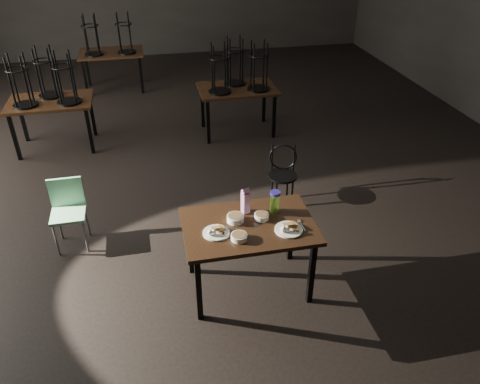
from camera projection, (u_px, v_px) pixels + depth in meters
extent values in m
plane|color=black|center=(191.00, 174.00, 6.50)|extent=(12.00, 12.00, 0.00)
cube|color=black|center=(249.00, 226.00, 4.25)|extent=(1.20, 0.80, 0.04)
cube|color=black|center=(199.00, 289.00, 4.10)|extent=(0.05, 0.05, 0.71)
cube|color=black|center=(312.00, 273.00, 4.27)|extent=(0.05, 0.05, 0.71)
cube|color=black|center=(190.00, 244.00, 4.62)|extent=(0.05, 0.05, 0.71)
cube|color=black|center=(291.00, 231.00, 4.80)|extent=(0.05, 0.05, 0.71)
cylinder|color=white|center=(216.00, 233.00, 4.12)|extent=(0.24, 0.24, 0.01)
cube|color=#A07538|center=(216.00, 226.00, 4.13)|extent=(0.09, 0.08, 0.04)
cube|color=#A07538|center=(219.00, 225.00, 4.13)|extent=(0.10, 0.10, 0.03)
ellipsoid|color=white|center=(210.00, 233.00, 4.06)|extent=(0.05, 0.05, 0.06)
ellipsoid|color=white|center=(214.00, 232.00, 4.07)|extent=(0.05, 0.05, 0.06)
cylinder|color=white|center=(289.00, 230.00, 4.16)|extent=(0.25, 0.25, 0.02)
cube|color=#A07538|center=(288.00, 222.00, 4.16)|extent=(0.09, 0.09, 0.04)
cube|color=#A07538|center=(291.00, 222.00, 4.17)|extent=(0.11, 0.11, 0.03)
ellipsoid|color=white|center=(283.00, 229.00, 4.10)|extent=(0.05, 0.05, 0.06)
ellipsoid|color=white|center=(287.00, 229.00, 4.11)|extent=(0.05, 0.05, 0.06)
cylinder|color=white|center=(235.00, 218.00, 4.26)|extent=(0.16, 0.16, 0.06)
cylinder|color=olive|center=(235.00, 216.00, 4.25)|extent=(0.13, 0.13, 0.01)
cylinder|color=white|center=(262.00, 216.00, 4.30)|extent=(0.13, 0.13, 0.05)
cylinder|color=olive|center=(262.00, 215.00, 4.29)|extent=(0.11, 0.11, 0.01)
cylinder|color=white|center=(239.00, 237.00, 4.04)|extent=(0.14, 0.14, 0.05)
cylinder|color=olive|center=(239.00, 235.00, 4.03)|extent=(0.12, 0.12, 0.01)
cube|color=#901A6F|center=(245.00, 203.00, 4.35)|extent=(0.08, 0.08, 0.21)
cube|color=#901A6F|center=(245.00, 191.00, 4.28)|extent=(0.08, 0.08, 0.06)
cylinder|color=#92E342|center=(275.00, 203.00, 4.37)|extent=(0.11, 0.11, 0.19)
cylinder|color=navy|center=(275.00, 193.00, 4.31)|extent=(0.13, 0.13, 0.03)
ellipsoid|color=silver|center=(300.00, 221.00, 4.28)|extent=(0.04, 0.06, 0.01)
cube|color=silver|center=(303.00, 227.00, 4.20)|extent=(0.01, 0.13, 0.00)
cylinder|color=black|center=(283.00, 176.00, 5.67)|extent=(0.36, 0.36, 0.03)
torus|color=black|center=(283.00, 157.00, 5.70)|extent=(0.34, 0.11, 0.34)
cylinder|color=black|center=(287.00, 185.00, 5.88)|extent=(0.02, 0.02, 0.40)
cylinder|color=black|center=(272.00, 186.00, 5.84)|extent=(0.02, 0.02, 0.40)
cylinder|color=black|center=(276.00, 195.00, 5.68)|extent=(0.02, 0.02, 0.40)
cylinder|color=black|center=(292.00, 193.00, 5.71)|extent=(0.02, 0.02, 0.40)
cube|color=#7CC296|center=(68.00, 214.00, 4.97)|extent=(0.36, 0.36, 0.04)
cube|color=#7CC296|center=(66.00, 192.00, 5.00)|extent=(0.35, 0.03, 0.33)
cylinder|color=slate|center=(56.00, 240.00, 4.93)|extent=(0.02, 0.02, 0.41)
cylinder|color=slate|center=(85.00, 236.00, 4.98)|extent=(0.02, 0.02, 0.41)
cylinder|color=slate|center=(59.00, 223.00, 5.17)|extent=(0.02, 0.02, 0.41)
cylinder|color=slate|center=(87.00, 220.00, 5.22)|extent=(0.02, 0.02, 0.41)
cube|color=black|center=(50.00, 102.00, 6.83)|extent=(1.20, 0.80, 0.04)
cube|color=black|center=(14.00, 138.00, 6.68)|extent=(0.05, 0.05, 0.71)
cube|color=black|center=(90.00, 131.00, 6.85)|extent=(0.05, 0.05, 0.71)
cube|color=black|center=(23.00, 120.00, 7.20)|extent=(0.05, 0.05, 0.71)
cube|color=black|center=(92.00, 114.00, 7.38)|extent=(0.05, 0.05, 0.71)
cylinder|color=black|center=(26.00, 105.00, 6.63)|extent=(0.34, 0.34, 0.03)
torus|color=black|center=(17.00, 70.00, 6.37)|extent=(0.32, 0.32, 0.02)
cylinder|color=black|center=(28.00, 77.00, 6.54)|extent=(0.03, 0.03, 0.70)
cylinder|color=black|center=(13.00, 78.00, 6.50)|extent=(0.03, 0.03, 0.70)
cylinder|color=black|center=(10.00, 83.00, 6.34)|extent=(0.03, 0.03, 0.70)
cylinder|color=black|center=(26.00, 82.00, 6.37)|extent=(0.03, 0.03, 0.70)
cylinder|color=black|center=(70.00, 102.00, 6.74)|extent=(0.34, 0.34, 0.03)
torus|color=black|center=(63.00, 67.00, 6.47)|extent=(0.32, 0.32, 0.02)
cylinder|color=black|center=(73.00, 74.00, 6.64)|extent=(0.03, 0.03, 0.70)
cylinder|color=black|center=(58.00, 75.00, 6.61)|extent=(0.03, 0.03, 0.70)
cylinder|color=black|center=(56.00, 80.00, 6.44)|extent=(0.03, 0.03, 0.70)
cylinder|color=black|center=(71.00, 79.00, 6.48)|extent=(0.03, 0.03, 0.70)
cylinder|color=black|center=(51.00, 95.00, 6.96)|extent=(0.34, 0.34, 0.03)
torus|color=black|center=(43.00, 62.00, 6.69)|extent=(0.32, 0.32, 0.02)
cylinder|color=black|center=(54.00, 69.00, 6.86)|extent=(0.03, 0.03, 0.70)
cylinder|color=black|center=(39.00, 69.00, 6.83)|extent=(0.03, 0.03, 0.70)
cylinder|color=black|center=(37.00, 74.00, 6.67)|extent=(0.03, 0.03, 0.70)
cylinder|color=black|center=(52.00, 73.00, 6.70)|extent=(0.03, 0.03, 0.70)
cube|color=black|center=(237.00, 89.00, 7.29)|extent=(1.20, 0.80, 0.04)
cube|color=black|center=(208.00, 122.00, 7.13)|extent=(0.05, 0.05, 0.71)
cube|color=black|center=(274.00, 117.00, 7.31)|extent=(0.05, 0.05, 0.71)
cube|color=black|center=(202.00, 107.00, 7.66)|extent=(0.05, 0.05, 0.71)
cube|color=black|center=(264.00, 102.00, 7.84)|extent=(0.05, 0.05, 0.71)
cylinder|color=black|center=(220.00, 91.00, 7.09)|extent=(0.34, 0.34, 0.03)
torus|color=black|center=(219.00, 59.00, 6.83)|extent=(0.32, 0.32, 0.02)
cylinder|color=black|center=(225.00, 65.00, 7.00)|extent=(0.03, 0.03, 0.70)
cylinder|color=black|center=(212.00, 66.00, 6.96)|extent=(0.03, 0.03, 0.70)
cylinder|color=black|center=(214.00, 70.00, 6.80)|extent=(0.03, 0.03, 0.70)
cylinder|color=black|center=(227.00, 69.00, 6.83)|extent=(0.03, 0.03, 0.70)
cylinder|color=black|center=(258.00, 89.00, 7.20)|extent=(0.34, 0.34, 0.03)
torus|color=black|center=(259.00, 56.00, 6.93)|extent=(0.32, 0.32, 0.02)
cylinder|color=black|center=(264.00, 63.00, 7.10)|extent=(0.03, 0.03, 0.70)
cylinder|color=black|center=(251.00, 64.00, 7.07)|extent=(0.03, 0.03, 0.70)
cylinder|color=black|center=(254.00, 68.00, 6.90)|extent=(0.03, 0.03, 0.70)
cylinder|color=black|center=(267.00, 67.00, 6.94)|extent=(0.03, 0.03, 0.70)
cylinder|color=black|center=(235.00, 83.00, 7.42)|extent=(0.34, 0.34, 0.03)
torus|color=black|center=(235.00, 51.00, 7.15)|extent=(0.32, 0.32, 0.02)
cylinder|color=black|center=(240.00, 58.00, 7.32)|extent=(0.03, 0.03, 0.70)
cylinder|color=black|center=(227.00, 59.00, 7.29)|extent=(0.03, 0.03, 0.70)
cylinder|color=black|center=(230.00, 62.00, 7.12)|extent=(0.03, 0.03, 0.70)
cylinder|color=black|center=(243.00, 62.00, 7.16)|extent=(0.03, 0.03, 0.70)
cube|color=black|center=(111.00, 53.00, 8.98)|extent=(1.20, 0.80, 0.04)
cube|color=black|center=(85.00, 79.00, 8.82)|extent=(0.05, 0.05, 0.71)
cube|color=black|center=(141.00, 75.00, 9.00)|extent=(0.05, 0.05, 0.71)
cube|color=black|center=(88.00, 69.00, 9.35)|extent=(0.05, 0.05, 0.71)
cube|color=black|center=(140.00, 65.00, 9.53)|extent=(0.05, 0.05, 0.71)
cylinder|color=black|center=(94.00, 54.00, 8.78)|extent=(0.34, 0.34, 0.03)
torus|color=black|center=(90.00, 27.00, 8.51)|extent=(0.32, 0.32, 0.02)
cylinder|color=black|center=(97.00, 33.00, 8.69)|extent=(0.03, 0.03, 0.70)
cylinder|color=black|center=(86.00, 33.00, 8.65)|extent=(0.03, 0.03, 0.70)
cylinder|color=black|center=(85.00, 36.00, 8.49)|extent=(0.03, 0.03, 0.70)
cylinder|color=black|center=(96.00, 35.00, 8.52)|extent=(0.03, 0.03, 0.70)
cylinder|color=black|center=(127.00, 52.00, 8.89)|extent=(0.34, 0.34, 0.03)
torus|color=black|center=(123.00, 25.00, 8.62)|extent=(0.32, 0.32, 0.02)
cylinder|color=black|center=(130.00, 31.00, 8.79)|extent=(0.03, 0.03, 0.70)
cylinder|color=black|center=(119.00, 31.00, 8.76)|extent=(0.03, 0.03, 0.70)
cylinder|color=black|center=(119.00, 34.00, 8.59)|extent=(0.03, 0.03, 0.70)
cylinder|color=black|center=(130.00, 34.00, 8.63)|extent=(0.03, 0.03, 0.70)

